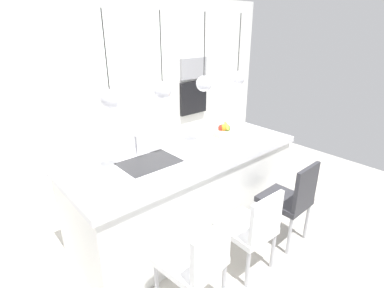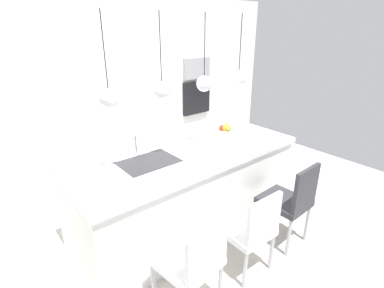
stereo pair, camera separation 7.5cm
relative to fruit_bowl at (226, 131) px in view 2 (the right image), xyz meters
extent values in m
plane|color=#BCB7AD|center=(-0.67, -0.06, -1.00)|extent=(6.60, 6.60, 0.00)
cube|color=white|center=(-0.67, 1.59, 0.30)|extent=(6.00, 0.10, 2.60)
cube|color=white|center=(-0.67, -0.06, -0.56)|extent=(2.47, 1.00, 0.89)
cube|color=white|center=(-0.67, -0.06, -0.08)|extent=(2.53, 1.06, 0.06)
cube|color=#2D2D30|center=(-1.12, -0.06, -0.06)|extent=(0.56, 0.40, 0.02)
cylinder|color=silver|center=(-1.12, 0.18, 0.06)|extent=(0.02, 0.02, 0.22)
cylinder|color=silver|center=(-1.12, 0.10, 0.16)|extent=(0.02, 0.16, 0.02)
cylinder|color=beige|center=(-0.01, -0.01, -0.02)|extent=(0.28, 0.28, 0.06)
sphere|color=#B22D1E|center=(-0.02, 0.04, 0.04)|extent=(0.08, 0.08, 0.08)
sphere|color=olive|center=(0.03, -0.01, 0.04)|extent=(0.08, 0.08, 0.08)
sphere|color=#B22D1E|center=(0.04, 0.00, 0.04)|extent=(0.08, 0.08, 0.08)
sphere|color=orange|center=(0.00, 0.02, 0.04)|extent=(0.09, 0.09, 0.09)
ellipsoid|color=yellow|center=(0.04, 0.01, 0.06)|extent=(0.14, 0.18, 0.09)
cube|color=#9E9EA3|center=(0.82, 1.52, 0.52)|extent=(0.54, 0.08, 0.34)
cube|color=black|center=(0.82, 1.52, 0.02)|extent=(0.56, 0.08, 0.56)
cube|color=white|center=(-1.33, -0.91, -0.55)|extent=(0.49, 0.51, 0.06)
cube|color=white|center=(-1.30, -1.11, -0.33)|extent=(0.42, 0.09, 0.39)
cylinder|color=#B2B2B7|center=(-1.16, -0.68, -0.79)|extent=(0.04, 0.04, 0.42)
cylinder|color=#B2B2B7|center=(-1.54, -0.73, -0.79)|extent=(0.04, 0.04, 0.42)
cylinder|color=#B2B2B7|center=(-1.11, -1.08, -0.79)|extent=(0.04, 0.04, 0.42)
cube|color=white|center=(-0.65, -0.91, -0.57)|extent=(0.44, 0.48, 0.06)
cube|color=white|center=(-0.65, -1.12, -0.34)|extent=(0.41, 0.05, 0.40)
cylinder|color=#B2B2B7|center=(-0.46, -0.71, -0.80)|extent=(0.04, 0.04, 0.40)
cylinder|color=#B2B2B7|center=(-0.82, -0.70, -0.80)|extent=(0.04, 0.04, 0.40)
cylinder|color=#B2B2B7|center=(-0.47, -1.11, -0.80)|extent=(0.04, 0.04, 0.40)
cylinder|color=#B2B2B7|center=(-0.83, -1.10, -0.80)|extent=(0.04, 0.04, 0.40)
cube|color=#333338|center=(-0.02, -0.91, -0.53)|extent=(0.43, 0.48, 0.06)
cube|color=#333338|center=(-0.01, -1.12, -0.29)|extent=(0.40, 0.05, 0.44)
cylinder|color=#B2B2B7|center=(0.16, -0.70, -0.78)|extent=(0.04, 0.04, 0.44)
cylinder|color=#B2B2B7|center=(-0.20, -0.71, -0.78)|extent=(0.04, 0.04, 0.44)
cylinder|color=#B2B2B7|center=(0.17, -1.10, -0.78)|extent=(0.04, 0.04, 0.44)
cylinder|color=#B2B2B7|center=(-0.19, -1.11, -0.78)|extent=(0.04, 0.04, 0.44)
sphere|color=silver|center=(-1.46, -0.06, 0.63)|extent=(0.16, 0.16, 0.16)
cylinder|color=black|center=(-1.46, -0.06, 1.01)|extent=(0.01, 0.01, 0.60)
sphere|color=silver|center=(-0.94, -0.06, 0.63)|extent=(0.16, 0.16, 0.16)
cylinder|color=black|center=(-0.94, -0.06, 1.01)|extent=(0.01, 0.01, 0.60)
sphere|color=silver|center=(-0.41, -0.06, 0.63)|extent=(0.16, 0.16, 0.16)
cylinder|color=black|center=(-0.41, -0.06, 1.01)|extent=(0.01, 0.01, 0.60)
sphere|color=silver|center=(0.11, -0.06, 0.63)|extent=(0.16, 0.16, 0.16)
cylinder|color=black|center=(0.11, -0.06, 1.01)|extent=(0.01, 0.01, 0.60)
camera|label=1|loc=(-2.52, -2.31, 1.19)|focal=27.78mm
camera|label=2|loc=(-2.47, -2.36, 1.19)|focal=27.78mm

